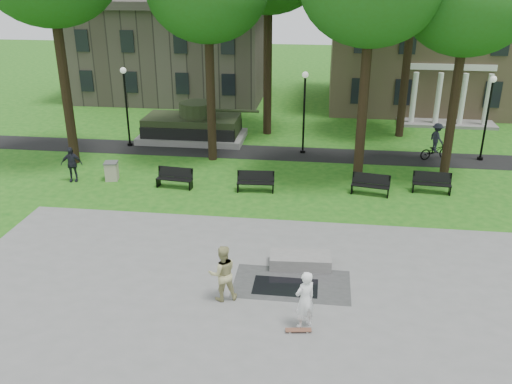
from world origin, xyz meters
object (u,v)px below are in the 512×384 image
Objects in this scene: concrete_block at (300,260)px; trash_bin at (112,171)px; skateboarder at (305,300)px; park_bench_0 at (175,177)px; friend_watching at (223,273)px; cyclist at (436,144)px.

trash_bin is (-9.99, 7.44, 0.24)m from concrete_block.
park_bench_0 is at bearing -95.24° from skateboarder.
skateboarder is 1.03× the size of park_bench_0.
trash_bin is at bearing -73.64° from friend_watching.
cyclist is 2.17× the size of trash_bin.
friend_watching is 17.94m from cyclist.
trash_bin is (-10.29, 11.01, -0.48)m from skateboarder.
skateboarder is at bearing -50.57° from park_bench_0.
concrete_block is at bearing -40.24° from park_bench_0.
concrete_block is 1.16× the size of skateboarder.
cyclist reaches higher than concrete_block.
park_bench_0 is (-4.15, 9.31, -0.46)m from friend_watching.
skateboarder is 1.97× the size of trash_bin.
park_bench_0 is at bearing 133.52° from concrete_block.
friend_watching is 10.20m from park_bench_0.
friend_watching reaches higher than park_bench_0.
concrete_block is 1.15× the size of friend_watching.
trash_bin is at bearing 143.33° from concrete_block.
friend_watching reaches higher than trash_bin.
park_bench_0 reaches higher than trash_bin.
friend_watching is 1.05× the size of park_bench_0.
friend_watching is 12.46m from trash_bin.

